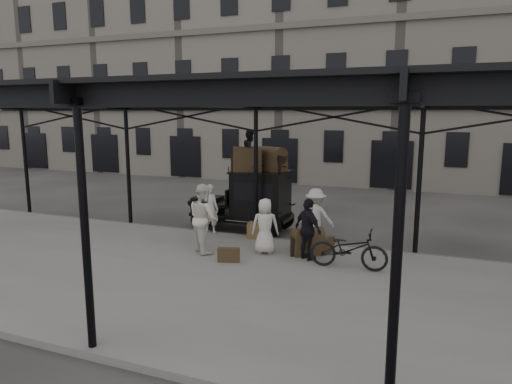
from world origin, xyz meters
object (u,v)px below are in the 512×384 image
taxi (252,198)px  porter_official (308,229)px  porter_left (210,209)px  steamer_trunk_roof_near (248,161)px  steamer_trunk_platform (308,243)px  bicycle (349,249)px

taxi → porter_official: (2.80, -2.85, -0.19)m
porter_left → steamer_trunk_roof_near: steamer_trunk_roof_near is taller
taxi → porter_official: size_ratio=2.12×
steamer_trunk_platform → bicycle: bearing=-65.5°
steamer_trunk_platform → porter_official: bearing=-108.6°
porter_left → taxi: bearing=-122.1°
bicycle → steamer_trunk_platform: 1.55m
steamer_trunk_roof_near → taxi: bearing=50.1°
taxi → porter_official: 4.00m
porter_left → bicycle: bearing=165.9°
bicycle → steamer_trunk_platform: bearing=56.3°
porter_official → taxi: bearing=-10.3°
porter_left → steamer_trunk_platform: bearing=170.1°
porter_official → steamer_trunk_roof_near: 4.17m
taxi → steamer_trunk_roof_near: steamer_trunk_roof_near is taller
bicycle → steamer_trunk_roof_near: steamer_trunk_roof_near is taller
porter_left → steamer_trunk_roof_near: 2.08m
steamer_trunk_roof_near → bicycle: bearing=-57.6°
porter_left → steamer_trunk_roof_near: (0.94, 1.02, 1.55)m
porter_official → porter_left: bearing=12.8°
taxi → steamer_trunk_roof_near: (-0.08, -0.25, 1.33)m
steamer_trunk_roof_near → steamer_trunk_platform: bearing=-59.5°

